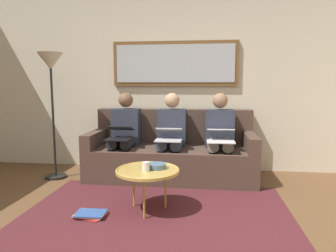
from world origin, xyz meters
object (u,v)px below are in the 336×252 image
Objects in this scene: bowl at (157,166)px; laptop_silver at (169,134)px; couch at (172,154)px; standing_lamp at (51,75)px; person_middle at (171,133)px; person_right at (124,132)px; person_left at (220,134)px; cup at (146,167)px; laptop_white at (221,135)px; laptop_black at (120,133)px; coffee_table at (148,171)px; magazine_stack at (90,214)px; framed_mirror at (175,64)px.

bowl is 0.87m from laptop_silver.
standing_lamp is at bearing 9.80° from couch.
person_right is (0.64, 0.00, 0.00)m from person_middle.
person_left is at bearing 173.87° from couch.
person_middle reaches higher than bowl.
cup reaches higher than bowl.
laptop_white is at bearing 169.37° from person_right.
standing_lamp is at bearing -1.08° from laptop_white.
laptop_black is at bearing -54.09° from bowl.
bowl is (-0.08, -0.06, 0.04)m from coffee_table.
couch is at bearing -113.64° from magazine_stack.
coffee_table is 1.96× the size of magazine_stack.
laptop_black is (1.28, -0.01, -0.00)m from laptop_white.
laptop_white is 1.18× the size of magazine_stack.
person_middle is (-0.11, -1.20, 0.14)m from cup.
person_right is 0.69× the size of standing_lamp.
person_left is 1.00× the size of person_middle.
person_left reaches higher than laptop_silver.
framed_mirror is 1.97m from coffee_table.
laptop_black is 1.28m from magazine_stack.
person_left reaches higher than bowl.
cup is 0.98m from laptop_silver.
standing_lamp reaches higher than magazine_stack.
framed_mirror is 1.58× the size of person_left.
coffee_table is 0.55× the size of person_left.
couch is 0.31m from person_middle.
magazine_stack is (-0.02, 1.35, -0.58)m from person_right.
person_right is 1.20m from standing_lamp.
coffee_table is 1.98m from standing_lamp.
laptop_white is at bearing -138.58° from magazine_stack.
cup is 0.08× the size of person_left.
laptop_silver is (-0.11, -0.96, 0.16)m from cup.
person_left reaches higher than magazine_stack.
person_left is 3.01× the size of laptop_white.
coffee_table is 3.40× the size of bowl.
person_middle is at bearing -114.70° from magazine_stack.
cup is 1.21m from person_middle.
laptop_black is at bearing 19.99° from person_middle.
framed_mirror is 1.23m from person_right.
cup reaches higher than coffee_table.
person_left is 1.00× the size of person_right.
person_left and person_right have the same top height.
laptop_silver is 1.41m from magazine_stack.
laptop_white is (0.00, 0.24, 0.03)m from person_left.
bowl is 0.11× the size of standing_lamp.
cup is (0.11, 1.27, 0.15)m from couch.
laptop_black is at bearing -59.61° from coffee_table.
person_right is 0.23m from laptop_black.
standing_lamp reaches higher than cup.
person_left is at bearing -133.00° from magazine_stack.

